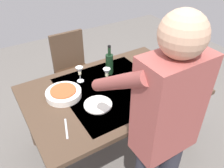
# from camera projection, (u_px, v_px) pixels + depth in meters

# --- Properties ---
(ground_plane) EXTENTS (6.00, 6.00, 0.00)m
(ground_plane) POSITION_uv_depth(u_px,v_px,m) (112.00, 144.00, 2.49)
(ground_plane) COLOR #66605B
(dining_table) EXTENTS (1.52, 1.01, 0.74)m
(dining_table) POSITION_uv_depth(u_px,v_px,m) (112.00, 95.00, 2.09)
(dining_table) COLOR #4C3828
(dining_table) RESTS_ON ground_plane
(chair_near) EXTENTS (0.40, 0.40, 0.91)m
(chair_near) POSITION_uv_depth(u_px,v_px,m) (72.00, 66.00, 2.78)
(chair_near) COLOR #352114
(chair_near) RESTS_ON ground_plane
(person_server) EXTENTS (0.42, 0.61, 1.69)m
(person_server) POSITION_uv_depth(u_px,v_px,m) (162.00, 133.00, 1.34)
(person_server) COLOR #2D2D38
(person_server) RESTS_ON ground_plane
(wine_bottle) EXTENTS (0.07, 0.07, 0.30)m
(wine_bottle) POSITION_uv_depth(u_px,v_px,m) (109.00, 63.00, 2.19)
(wine_bottle) COLOR black
(wine_bottle) RESTS_ON dining_table
(wine_glass_left) EXTENTS (0.07, 0.07, 0.15)m
(wine_glass_left) POSITION_uv_depth(u_px,v_px,m) (107.00, 73.00, 2.07)
(wine_glass_left) COLOR white
(wine_glass_left) RESTS_ON dining_table
(wine_glass_right) EXTENTS (0.07, 0.07, 0.15)m
(wine_glass_right) POSITION_uv_depth(u_px,v_px,m) (80.00, 72.00, 2.09)
(wine_glass_right) COLOR white
(wine_glass_right) RESTS_ON dining_table
(water_cup_near_left) EXTENTS (0.07, 0.07, 0.10)m
(water_cup_near_left) POSITION_uv_depth(u_px,v_px,m) (161.00, 72.00, 2.18)
(water_cup_near_left) COLOR silver
(water_cup_near_left) RESTS_ON dining_table
(water_cup_near_right) EXTENTS (0.07, 0.07, 0.10)m
(water_cup_near_right) POSITION_uv_depth(u_px,v_px,m) (167.00, 63.00, 2.32)
(water_cup_near_right) COLOR silver
(water_cup_near_right) RESTS_ON dining_table
(water_cup_far_left) EXTENTS (0.07, 0.07, 0.09)m
(water_cup_far_left) POSITION_uv_depth(u_px,v_px,m) (137.00, 86.00, 2.01)
(water_cup_far_left) COLOR silver
(water_cup_far_left) RESTS_ON dining_table
(serving_bowl_pasta) EXTENTS (0.30, 0.30, 0.07)m
(serving_bowl_pasta) POSITION_uv_depth(u_px,v_px,m) (64.00, 93.00, 1.94)
(serving_bowl_pasta) COLOR white
(serving_bowl_pasta) RESTS_ON dining_table
(dinner_plate_near) EXTENTS (0.23, 0.23, 0.01)m
(dinner_plate_near) POSITION_uv_depth(u_px,v_px,m) (98.00, 105.00, 1.87)
(dinner_plate_near) COLOR white
(dinner_plate_near) RESTS_ON dining_table
(dinner_plate_far) EXTENTS (0.23, 0.23, 0.01)m
(dinner_plate_far) POSITION_uv_depth(u_px,v_px,m) (162.00, 90.00, 2.03)
(dinner_plate_far) COLOR white
(dinner_plate_far) RESTS_ON dining_table
(table_knife) EXTENTS (0.07, 0.19, 0.00)m
(table_knife) POSITION_uv_depth(u_px,v_px,m) (66.00, 128.00, 1.66)
(table_knife) COLOR silver
(table_knife) RESTS_ON dining_table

